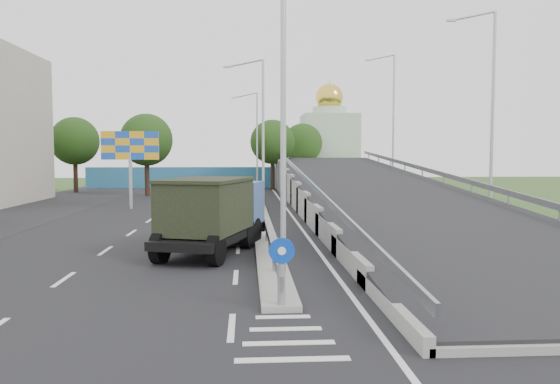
{
  "coord_description": "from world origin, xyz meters",
  "views": [
    {
      "loc": [
        -0.86,
        -11.0,
        3.91
      ],
      "look_at": [
        0.65,
        13.33,
        2.2
      ],
      "focal_mm": 35.0,
      "sensor_mm": 36.0,
      "label": 1
    }
  ],
  "objects": [
    {
      "name": "church",
      "position": [
        10.0,
        60.0,
        5.31
      ],
      "size": [
        7.0,
        7.0,
        13.8
      ],
      "color": "#B2CCAD",
      "rests_on": "ground"
    },
    {
      "name": "ground",
      "position": [
        0.0,
        0.0,
        0.0
      ],
      "size": [
        160.0,
        160.0,
        0.0
      ],
      "primitive_type": "plane",
      "color": "#2D4C1E",
      "rests_on": "ground"
    },
    {
      "name": "tree_left_mid",
      "position": [
        -10.0,
        40.0,
        5.18
      ],
      "size": [
        4.8,
        4.8,
        7.6
      ],
      "color": "black",
      "rests_on": "ground"
    },
    {
      "name": "overpass_ramp",
      "position": [
        7.5,
        24.0,
        1.75
      ],
      "size": [
        10.0,
        50.0,
        3.5
      ],
      "color": "gray",
      "rests_on": "ground"
    },
    {
      "name": "billboard",
      "position": [
        -9.0,
        28.0,
        4.19
      ],
      "size": [
        4.0,
        0.24,
        5.5
      ],
      "color": "#B2B5B7",
      "rests_on": "ground"
    },
    {
      "name": "tree_median_far",
      "position": [
        2.0,
        48.0,
        5.18
      ],
      "size": [
        4.8,
        4.8,
        7.6
      ],
      "color": "black",
      "rests_on": "ground"
    },
    {
      "name": "lamp_post_far",
      "position": [
        0.11,
        46.0,
        5.81
      ],
      "size": [
        2.74,
        0.18,
        10.08
      ],
      "color": "#B2B5B7",
      "rests_on": "median"
    },
    {
      "name": "lamp_post_mid",
      "position": [
        0.11,
        26.0,
        5.81
      ],
      "size": [
        2.74,
        0.18,
        10.08
      ],
      "color": "#B2B5B7",
      "rests_on": "median"
    },
    {
      "name": "lamp_post_near",
      "position": [
        0.11,
        6.0,
        5.81
      ],
      "size": [
        2.74,
        0.18,
        10.08
      ],
      "color": "#B2B5B7",
      "rests_on": "median"
    },
    {
      "name": "blue_wall",
      "position": [
        -4.0,
        52.0,
        1.2
      ],
      "size": [
        30.0,
        0.5,
        2.4
      ],
      "primitive_type": "cube",
      "color": "teal",
      "rests_on": "ground"
    },
    {
      "name": "tree_left_far",
      "position": [
        -18.0,
        45.0,
        5.18
      ],
      "size": [
        4.8,
        4.8,
        7.6
      ],
      "color": "black",
      "rests_on": "ground"
    },
    {
      "name": "dump_truck",
      "position": [
        -2.14,
        10.63,
        1.65
      ],
      "size": [
        4.33,
        7.17,
        2.98
      ],
      "rotation": [
        0.0,
        0.0,
        -0.3
      ],
      "color": "black",
      "rests_on": "ground"
    },
    {
      "name": "median_guardrail",
      "position": [
        0.0,
        24.0,
        0.75
      ],
      "size": [
        0.09,
        44.0,
        0.71
      ],
      "color": "gray",
      "rests_on": "median"
    },
    {
      "name": "road_surface",
      "position": [
        -3.0,
        20.0,
        0.0
      ],
      "size": [
        26.0,
        90.0,
        0.04
      ],
      "primitive_type": "cube",
      "color": "black",
      "rests_on": "ground"
    },
    {
      "name": "sign_bollard",
      "position": [
        0.0,
        2.17,
        1.03
      ],
      "size": [
        0.64,
        0.23,
        1.67
      ],
      "color": "black",
      "rests_on": "median"
    },
    {
      "name": "tree_ramp_far",
      "position": [
        6.0,
        55.0,
        5.18
      ],
      "size": [
        4.8,
        4.8,
        7.6
      ],
      "color": "black",
      "rests_on": "ground"
    },
    {
      "name": "median",
      "position": [
        0.0,
        24.0,
        0.1
      ],
      "size": [
        1.0,
        44.0,
        0.2
      ],
      "primitive_type": "cube",
      "color": "gray",
      "rests_on": "ground"
    }
  ]
}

